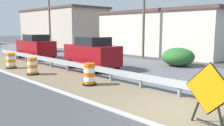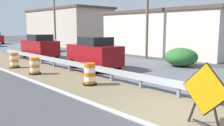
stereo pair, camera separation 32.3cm
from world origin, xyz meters
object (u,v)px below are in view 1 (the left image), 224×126
Objects in this scene: traffic_barrel_far at (36,55)px; traffic_barrel_mid at (11,61)px; car_lead_near_lane at (36,46)px; car_mid_far_lane at (38,43)px; utility_pole_near at (144,16)px; warning_sign_diamond at (209,92)px; traffic_barrel_nearest at (89,75)px; utility_pole_mid at (49,13)px; traffic_barrel_close at (33,67)px; car_trailing_far_lane at (92,53)px.

traffic_barrel_mid is at bearing -139.85° from traffic_barrel_far.
car_lead_near_lane is (3.82, 3.85, 0.62)m from traffic_barrel_mid.
traffic_barrel_mid is 12.20m from car_mid_far_lane.
traffic_barrel_far is at bearing 142.98° from utility_pole_near.
car_lead_near_lane is at bearing -93.12° from warning_sign_diamond.
traffic_barrel_nearest is 11.75m from utility_pole_near.
car_mid_far_lane is 7.41m from utility_pole_mid.
utility_pole_near is (11.07, -3.01, 3.40)m from traffic_barrel_mid.
utility_pole_mid reaches higher than traffic_barrel_mid.
utility_pole_near is (11.03, 0.21, 3.42)m from traffic_barrel_close.
traffic_barrel_mid is at bearing -80.97° from warning_sign_diamond.
warning_sign_diamond is 15.83m from utility_pole_near.
warning_sign_diamond is 6.42m from traffic_barrel_nearest.
warning_sign_diamond is at bearing -14.97° from car_mid_far_lane.
car_mid_far_lane reaches higher than traffic_barrel_close.
traffic_barrel_close is (-0.07, 10.85, -0.57)m from warning_sign_diamond.
utility_pole_mid reaches higher than warning_sign_diamond.
traffic_barrel_nearest reaches higher than traffic_barrel_far.
traffic_barrel_far is 8.04m from car_mid_far_lane.
traffic_barrel_mid is at bearing -34.42° from car_mid_far_lane.
car_trailing_far_lane is (-3.24, -14.17, 0.10)m from car_mid_far_lane.
traffic_barrel_mid is 0.11× the size of utility_pole_mid.
warning_sign_diamond reaches higher than traffic_barrel_mid.
warning_sign_diamond reaches higher than traffic_barrel_close.
car_lead_near_lane is at bearing 75.63° from traffic_barrel_nearest.
car_trailing_far_lane is 7.81m from utility_pole_near.
warning_sign_diamond is 17.20m from traffic_barrel_far.
warning_sign_diamond is 0.20× the size of utility_pole_mid.
traffic_barrel_mid is at bearing 44.51° from car_trailing_far_lane.
traffic_barrel_close is at bearing 153.92° from car_lead_near_lane.
utility_pole_near is (7.19, 1.26, 2.78)m from car_trailing_far_lane.
traffic_barrel_close is 0.14× the size of utility_pole_near.
traffic_barrel_close is at bearing -178.93° from utility_pole_near.
car_lead_near_lane is (3.71, 17.92, 0.07)m from warning_sign_diamond.
utility_pole_near is (10.96, 11.06, 2.85)m from warning_sign_diamond.
traffic_barrel_nearest is at bearing -83.69° from traffic_barrel_mid.
utility_pole_near reaches higher than traffic_barrel_far.
traffic_barrel_nearest is at bearing -155.27° from utility_pole_near.
traffic_barrel_far is at bearing -92.25° from warning_sign_diamond.
traffic_barrel_nearest is at bearing 140.98° from car_trailing_far_lane.
warning_sign_diamond is at bearing -134.76° from utility_pole_near.
traffic_barrel_close reaches higher than traffic_barrel_far.
utility_pole_mid is (4.32, 4.60, 3.89)m from car_mid_far_lane.
traffic_barrel_close is 0.26× the size of car_mid_far_lane.
traffic_barrel_close is 1.09× the size of traffic_barrel_far.
traffic_barrel_mid is 1.13× the size of traffic_barrel_far.
utility_pole_near reaches higher than traffic_barrel_mid.
traffic_barrel_nearest is 10.83m from traffic_barrel_far.
utility_pole_near is at bearing -77.79° from car_trailing_far_lane.
warning_sign_diamond is 1.74× the size of traffic_barrel_nearest.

